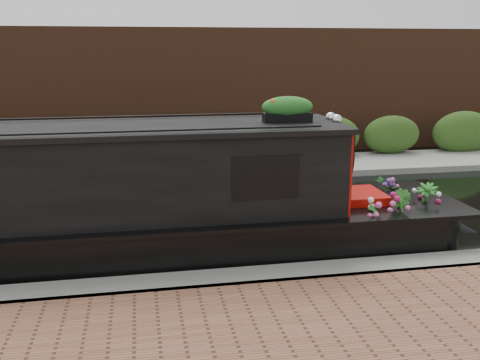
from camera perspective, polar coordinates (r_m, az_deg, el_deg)
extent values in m
plane|color=black|center=(10.84, -3.71, -4.33)|extent=(80.00, 80.00, 0.00)
cube|color=slate|center=(7.81, -0.64, -11.86)|extent=(40.00, 0.60, 0.50)
cube|color=gray|center=(14.87, -5.72, 0.69)|extent=(40.00, 2.40, 0.34)
cube|color=#2D4E1A|center=(15.74, -6.01, 1.44)|extent=(40.00, 1.10, 2.80)
cube|color=#4E2B1A|center=(17.79, -6.59, 2.88)|extent=(40.00, 1.00, 8.00)
cube|color=black|center=(8.75, -20.73, 0.18)|extent=(9.39, 1.87, 1.38)
cube|color=black|center=(8.61, -21.14, 4.89)|extent=(9.55, 2.02, 0.08)
cube|color=#AA0D06|center=(9.17, 9.69, 1.50)|extent=(0.08, 1.78, 1.38)
cube|color=black|center=(7.91, 2.75, 0.27)|extent=(0.92, 0.04, 0.56)
cube|color=#AA0D06|center=(9.54, 12.50, -2.72)|extent=(0.82, 0.92, 0.51)
sphere|color=silver|center=(8.90, 10.28, 6.34)|extent=(0.18, 0.18, 0.18)
sphere|color=silver|center=(9.17, 9.65, 6.58)|extent=(0.18, 0.18, 0.18)
cube|color=black|center=(8.78, 5.06, 6.67)|extent=(0.79, 0.26, 0.14)
ellipsoid|color=#D25A17|center=(8.76, 5.09, 7.93)|extent=(0.87, 0.28, 0.24)
imported|color=#296D24|center=(8.81, 13.96, -4.03)|extent=(0.35, 0.36, 0.57)
imported|color=#296D24|center=(9.09, 16.65, -3.21)|extent=(0.35, 0.42, 0.70)
imported|color=#296D24|center=(10.38, 15.57, -1.39)|extent=(0.67, 0.66, 0.56)
imported|color=#296D24|center=(9.75, 19.16, -2.30)|extent=(0.54, 0.54, 0.68)
imported|color=#296D24|center=(10.18, 10.33, -1.37)|extent=(0.31, 0.36, 0.58)
cylinder|color=brown|center=(10.50, 21.16, -4.95)|extent=(0.33, 0.34, 0.33)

